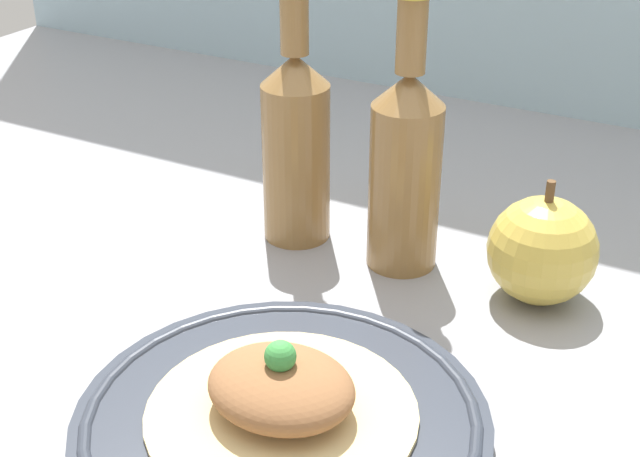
{
  "coord_description": "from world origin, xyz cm",
  "views": [
    {
      "loc": [
        22.48,
        -54.8,
        39.87
      ],
      "look_at": [
        -5.68,
        -3.24,
        8.67
      ],
      "focal_mm": 50.0,
      "sensor_mm": 36.0,
      "label": 1
    }
  ],
  "objects": [
    {
      "name": "plated_food",
      "position": [
        -1.86,
        -15.49,
        3.12
      ],
      "size": [
        18.13,
        18.13,
        5.8
      ],
      "color": "#D6BC7F",
      "rests_on": "plate"
    },
    {
      "name": "ground_plane",
      "position": [
        0.0,
        0.0,
        -2.0
      ],
      "size": [
        180.0,
        110.0,
        4.0
      ],
      "primitive_type": "cube",
      "color": "gray"
    },
    {
      "name": "cider_bottle_left",
      "position": [
        -14.82,
        9.02,
        9.6
      ],
      "size": [
        6.15,
        6.15,
        24.77
      ],
      "color": "olive",
      "rests_on": "ground_plane"
    },
    {
      "name": "cider_bottle_right",
      "position": [
        -4.16,
        9.02,
        9.6
      ],
      "size": [
        6.15,
        6.15,
        24.77
      ],
      "color": "olive",
      "rests_on": "ground_plane"
    },
    {
      "name": "apple",
      "position": [
        8.18,
        8.98,
        4.49
      ],
      "size": [
        8.97,
        8.97,
        10.68
      ],
      "color": "gold",
      "rests_on": "ground_plane"
    },
    {
      "name": "plate",
      "position": [
        -1.86,
        -15.49,
        0.89
      ],
      "size": [
        27.82,
        27.82,
        1.68
      ],
      "color": "#2D333D",
      "rests_on": "ground_plane"
    }
  ]
}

